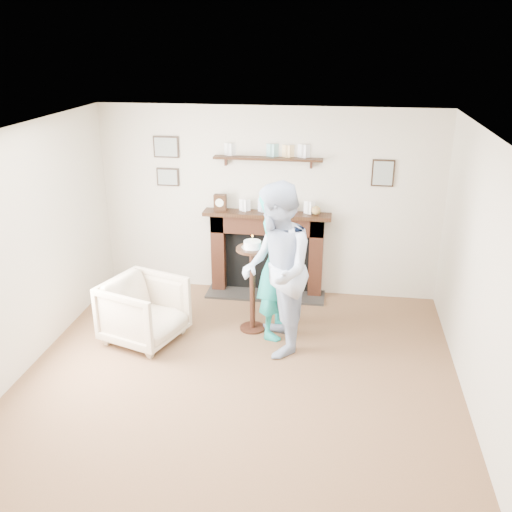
% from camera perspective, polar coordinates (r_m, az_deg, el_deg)
% --- Properties ---
extents(ground, '(5.00, 5.00, 0.00)m').
position_cam_1_polar(ground, '(5.83, -2.18, -13.44)').
color(ground, brown).
rests_on(ground, ground).
extents(room_shell, '(4.54, 5.02, 2.52)m').
position_cam_1_polar(room_shell, '(5.73, -1.11, 4.07)').
color(room_shell, beige).
rests_on(room_shell, ground).
extents(armchair, '(1.02, 1.01, 0.74)m').
position_cam_1_polar(armchair, '(6.84, -10.91, -8.16)').
color(armchair, tan).
rests_on(armchair, ground).
extents(man, '(0.91, 1.07, 1.92)m').
position_cam_1_polar(man, '(6.55, 1.93, -9.18)').
color(man, silver).
rests_on(man, ground).
extents(woman, '(0.54, 0.72, 1.78)m').
position_cam_1_polar(woman, '(6.87, 2.05, -7.64)').
color(woman, teal).
rests_on(woman, ground).
extents(pedestal_table, '(0.37, 0.37, 1.20)m').
position_cam_1_polar(pedestal_table, '(6.63, -0.36, -1.65)').
color(pedestal_table, black).
rests_on(pedestal_table, ground).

